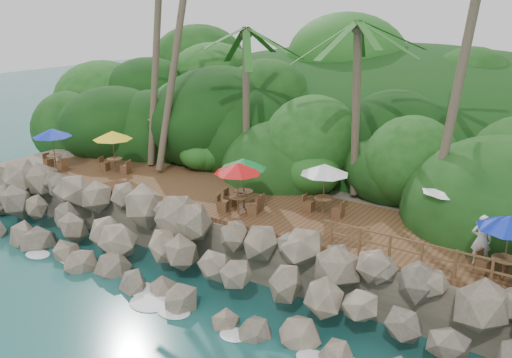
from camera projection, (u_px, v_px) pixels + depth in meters
The scene contains 11 objects.
ground at pixel (166, 307), 20.62m from camera, with size 140.00×140.00×0.00m, color #19514F.
land_base at pixel (349, 174), 32.97m from camera, with size 32.00×25.20×2.10m, color gray.
jungle_hill at pixel (393, 162), 39.24m from camera, with size 44.80×28.00×15.40m, color #143811.
seawall at pixel (200, 259), 21.85m from camera, with size 29.00×4.00×2.30m, color gray, non-canonical shape.
terrace at pixel (256, 205), 24.70m from camera, with size 26.00×5.00×0.20m, color brown.
jungle_foliage at pixel (341, 195), 32.50m from camera, with size 44.00×16.00×12.00m, color #143811, non-canonical shape.
foam_line at pixel (172, 303), 20.85m from camera, with size 25.20×0.80×0.06m.
palapa at pixel (189, 97), 30.64m from camera, with size 4.73×4.73×4.60m.
dining_clusters at pixel (301, 175), 22.48m from camera, with size 25.63×4.90×2.20m.
railing at pixel (422, 253), 18.32m from camera, with size 7.20×0.10×1.00m.
waiter at pixel (481, 240), 18.60m from camera, with size 0.66×0.43×1.80m, color silver.
Camera 1 is at (12.86, -13.28, 10.82)m, focal length 39.01 mm.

